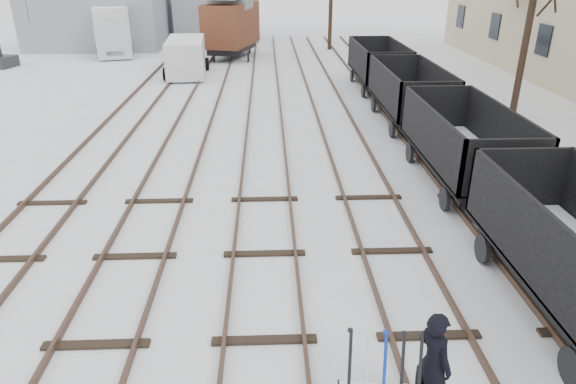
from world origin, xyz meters
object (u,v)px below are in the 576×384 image
(box_van_wagon, at_px, (231,23))
(lorry, at_px, (112,29))
(panel_van, at_px, (186,57))
(worker, at_px, (433,363))

(box_van_wagon, height_order, lorry, box_van_wagon)
(box_van_wagon, xyz_separation_m, panel_van, (-2.35, -6.07, -1.24))
(worker, relative_size, panel_van, 0.35)
(worker, bearing_deg, box_van_wagon, -18.56)
(worker, distance_m, panel_van, 26.37)
(panel_van, bearing_deg, worker, -78.97)
(lorry, xyz_separation_m, panel_van, (6.51, -8.38, -0.59))
(panel_van, bearing_deg, lorry, 123.17)
(worker, xyz_separation_m, panel_van, (-7.13, 25.39, 0.23))
(worker, xyz_separation_m, box_van_wagon, (-4.78, 31.45, 1.47))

